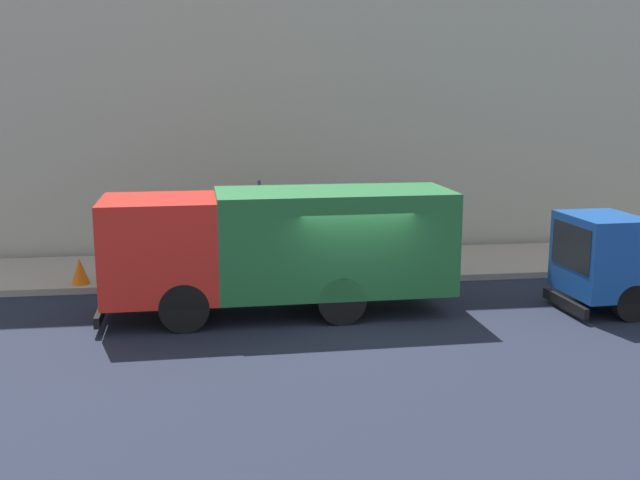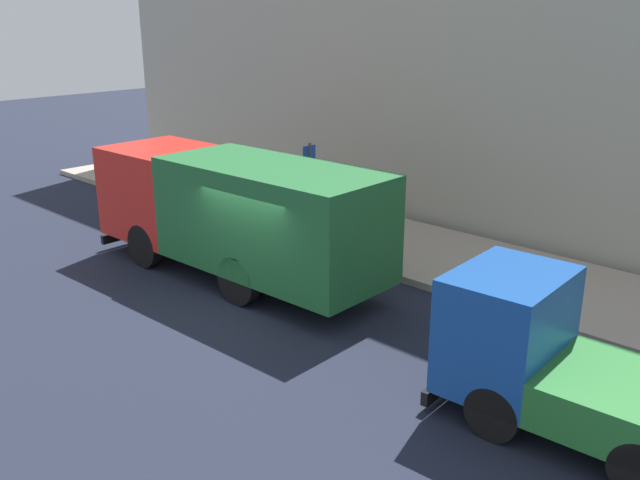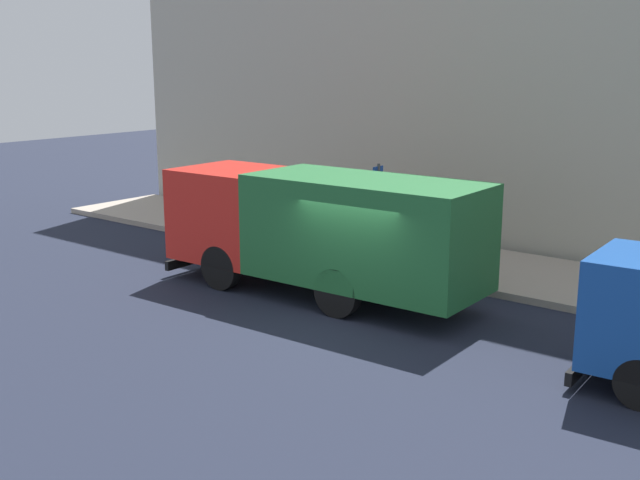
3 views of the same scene
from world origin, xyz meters
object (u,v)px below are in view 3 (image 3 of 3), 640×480
pedestrian_standing (280,208)px  traffic_cone_orange (247,227)px  large_utility_truck (320,226)px  pedestrian_walking (384,214)px  street_sign_post (378,205)px

pedestrian_standing → traffic_cone_orange: bearing=-32.7°
large_utility_truck → traffic_cone_orange: 5.82m
large_utility_truck → pedestrian_walking: large_utility_truck is taller
large_utility_truck → street_sign_post: size_ratio=3.08×
pedestrian_walking → street_sign_post: 2.21m
traffic_cone_orange → pedestrian_standing: bearing=-50.8°
pedestrian_standing → street_sign_post: (-0.58, -3.92, 0.64)m
pedestrian_walking → pedestrian_standing: pedestrian_standing is taller
large_utility_truck → traffic_cone_orange: (2.78, 4.98, -1.15)m
pedestrian_walking → traffic_cone_orange: size_ratio=2.46×
pedestrian_standing → street_sign_post: size_ratio=0.64×
pedestrian_standing → large_utility_truck: bearing=69.0°
traffic_cone_orange → street_sign_post: 4.85m
large_utility_truck → pedestrian_standing: 5.45m
large_utility_truck → traffic_cone_orange: size_ratio=11.84×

